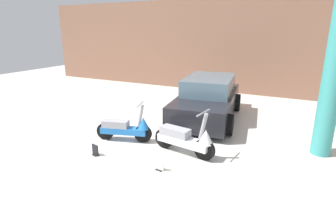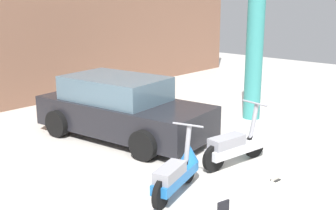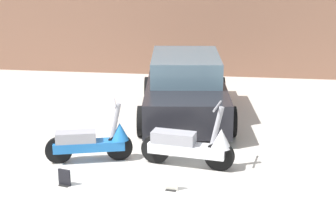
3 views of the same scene
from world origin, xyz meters
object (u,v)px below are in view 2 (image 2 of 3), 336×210
at_px(support_column_side, 255,36).
at_px(scooter_front_left, 178,171).
at_px(placard_near_right_scooter, 276,174).
at_px(car_rear_left, 122,108).
at_px(scooter_front_right, 238,143).

bearing_deg(support_column_side, scooter_front_left, -162.93).
relative_size(placard_near_right_scooter, support_column_side, 0.06).
xyz_separation_m(scooter_front_left, car_rear_left, (1.29, 2.72, 0.27)).
relative_size(scooter_front_left, support_column_side, 0.35).
distance_m(scooter_front_left, support_column_side, 4.97).
bearing_deg(scooter_front_right, placard_near_right_scooter, -94.25).
xyz_separation_m(scooter_front_left, scooter_front_right, (1.66, -0.03, 0.03)).
relative_size(scooter_front_left, placard_near_right_scooter, 5.50).
distance_m(scooter_front_right, support_column_side, 3.55).
xyz_separation_m(scooter_front_left, support_column_side, (4.46, 1.37, 1.70)).
relative_size(scooter_front_left, scooter_front_right, 0.91).
height_order(car_rear_left, placard_near_right_scooter, car_rear_left).
relative_size(car_rear_left, support_column_side, 0.98).
bearing_deg(scooter_front_left, support_column_side, 0.95).
bearing_deg(support_column_side, car_rear_left, 156.88).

